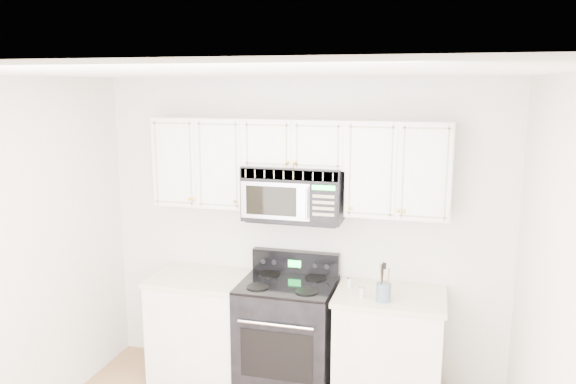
% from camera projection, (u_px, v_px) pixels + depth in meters
% --- Properties ---
extents(room, '(3.51, 3.51, 2.61)m').
position_uv_depth(room, '(229.00, 307.00, 3.19)').
color(room, '#90744F').
rests_on(room, ground).
extents(base_cabinet_left, '(0.86, 0.65, 0.92)m').
position_uv_depth(base_cabinet_left, '(204.00, 329.00, 4.92)').
color(base_cabinet_left, white).
rests_on(base_cabinet_left, ground).
extents(base_cabinet_right, '(0.86, 0.65, 0.92)m').
position_uv_depth(base_cabinet_right, '(388.00, 352.00, 4.52)').
color(base_cabinet_right, white).
rests_on(base_cabinet_right, ground).
extents(range, '(0.77, 0.70, 1.12)m').
position_uv_depth(range, '(287.00, 334.00, 4.71)').
color(range, black).
rests_on(range, ground).
extents(upper_cabinets, '(2.44, 0.37, 0.75)m').
position_uv_depth(upper_cabinets, '(297.00, 160.00, 4.57)').
color(upper_cabinets, white).
rests_on(upper_cabinets, ground).
extents(microwave, '(0.80, 0.45, 0.44)m').
position_uv_depth(microwave, '(295.00, 192.00, 4.58)').
color(microwave, black).
rests_on(microwave, ground).
extents(utensil_crock, '(0.11, 0.11, 0.30)m').
position_uv_depth(utensil_crock, '(384.00, 291.00, 4.25)').
color(utensil_crock, slate).
rests_on(utensil_crock, base_cabinet_right).
extents(shaker_salt, '(0.04, 0.04, 0.10)m').
position_uv_depth(shaker_salt, '(350.00, 282.00, 4.53)').
color(shaker_salt, silver).
rests_on(shaker_salt, base_cabinet_right).
extents(shaker_pepper, '(0.04, 0.04, 0.10)m').
position_uv_depth(shaker_pepper, '(362.00, 292.00, 4.32)').
color(shaker_pepper, silver).
rests_on(shaker_pepper, base_cabinet_right).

